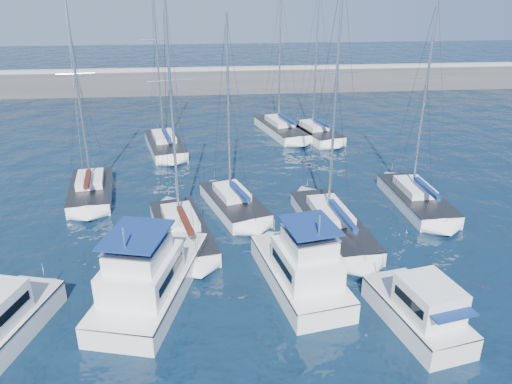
{
  "coord_description": "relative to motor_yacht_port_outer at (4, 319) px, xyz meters",
  "views": [
    {
      "loc": [
        -2.39,
        -22.93,
        15.59
      ],
      "look_at": [
        0.46,
        6.16,
        3.0
      ],
      "focal_mm": 35.0,
      "sensor_mm": 36.0,
      "label": 1
    }
  ],
  "objects": [
    {
      "name": "motor_yacht_port_outer",
      "position": [
        0.0,
        0.0,
        0.0
      ],
      "size": [
        4.1,
        6.28,
        3.2
      ],
      "rotation": [
        0.0,
        0.0,
        -0.27
      ],
      "color": "white",
      "rests_on": "ground"
    },
    {
      "name": "motor_yacht_stbd_inner",
      "position": [
        14.54,
        2.52,
        0.19
      ],
      "size": [
        4.71,
        8.49,
        4.69
      ],
      "rotation": [
        0.0,
        0.0,
        0.19
      ],
      "color": "white",
      "rests_on": "ground"
    },
    {
      "name": "sailboat_mid_e",
      "position": [
        24.97,
        12.4,
        -0.42
      ],
      "size": [
        3.29,
        8.42,
        14.81
      ],
      "rotation": [
        0.0,
        0.0,
        0.03
      ],
      "color": "white",
      "rests_on": "ground"
    },
    {
      "name": "sailboat_mid_b",
      "position": [
        7.86,
        8.94,
        -0.41
      ],
      "size": [
        4.88,
        8.97,
        16.13
      ],
      "rotation": [
        0.0,
        0.0,
        0.23
      ],
      "color": "white",
      "rests_on": "ground"
    },
    {
      "name": "motor_yacht_port_inner",
      "position": [
        6.41,
        2.46,
        0.19
      ],
      "size": [
        6.0,
        10.23,
        4.69
      ],
      "rotation": [
        0.0,
        0.0,
        -0.26
      ],
      "color": "white",
      "rests_on": "ground"
    },
    {
      "name": "sailboat_back_c",
      "position": [
        21.06,
        29.83,
        -0.4
      ],
      "size": [
        4.98,
        7.86,
        15.52
      ],
      "rotation": [
        0.0,
        0.0,
        0.28
      ],
      "color": "white",
      "rests_on": "ground"
    },
    {
      "name": "sailboat_back_b",
      "position": [
        17.72,
        31.87,
        -0.43
      ],
      "size": [
        5.3,
        9.57,
        15.04
      ],
      "rotation": [
        0.0,
        0.0,
        0.25
      ],
      "color": "white",
      "rests_on": "ground"
    },
    {
      "name": "sailboat_mid_c",
      "position": [
        11.44,
        12.9,
        -0.42
      ],
      "size": [
        5.0,
        7.92,
        13.96
      ],
      "rotation": [
        0.0,
        0.0,
        0.3
      ],
      "color": "white",
      "rests_on": "ground"
    },
    {
      "name": "ground",
      "position": [
        12.23,
        2.89,
        -0.94
      ],
      "size": [
        220.0,
        220.0,
        0.0
      ],
      "primitive_type": "plane",
      "color": "black",
      "rests_on": "ground"
    },
    {
      "name": "motor_yacht_stbd_outer",
      "position": [
        19.55,
        -1.32,
        0.0
      ],
      "size": [
        3.84,
        6.44,
        3.2
      ],
      "rotation": [
        0.0,
        0.0,
        0.21
      ],
      "color": "white",
      "rests_on": "ground"
    },
    {
      "name": "sailboat_back_a",
      "position": [
        5.51,
        27.35,
        -0.4
      ],
      "size": [
        4.83,
        8.9,
        16.67
      ],
      "rotation": [
        0.0,
        0.0,
        0.22
      ],
      "color": "white",
      "rests_on": "ground"
    },
    {
      "name": "sailboat_mid_d",
      "position": [
        17.8,
        8.95,
        -0.42
      ],
      "size": [
        4.16,
        10.03,
        16.56
      ],
      "rotation": [
        0.0,
        0.0,
        0.1
      ],
      "color": "white",
      "rests_on": "ground"
    },
    {
      "name": "sailboat_mid_a",
      "position": [
        0.61,
        16.42,
        -0.41
      ],
      "size": [
        4.13,
        8.03,
        14.84
      ],
      "rotation": [
        0.0,
        0.0,
        0.14
      ],
      "color": "white",
      "rests_on": "ground"
    },
    {
      "name": "breakwater",
      "position": [
        12.23,
        54.89,
        0.11
      ],
      "size": [
        160.0,
        6.0,
        4.45
      ],
      "color": "#424244",
      "rests_on": "ground"
    }
  ]
}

